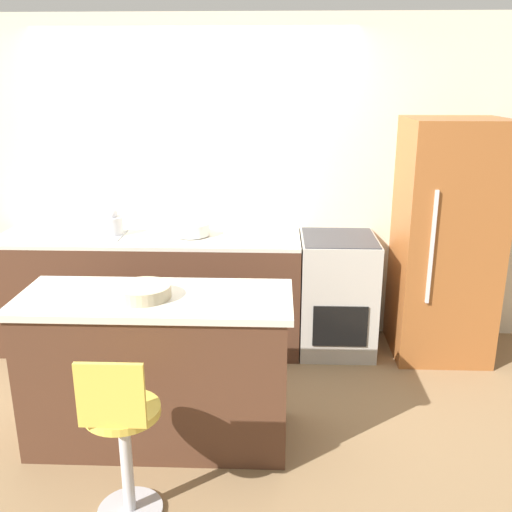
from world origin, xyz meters
name	(u,v)px	position (x,y,z in m)	size (l,w,h in m)	color
ground_plane	(191,363)	(0.00, 0.00, 0.00)	(14.00, 14.00, 0.00)	#8E704C
wall_back	(198,182)	(0.00, 0.68, 1.30)	(8.00, 0.06, 2.60)	beige
back_counter	(151,291)	(-0.36, 0.33, 0.46)	(2.39, 0.63, 0.94)	#4C2D1E
kitchen_island	(158,368)	(-0.04, -0.94, 0.47)	(1.58, 0.63, 0.93)	#4C2D1E
oven_range	(337,294)	(1.14, 0.33, 0.47)	(0.59, 0.64, 0.94)	#B7B2A8
refrigerator	(445,241)	(1.95, 0.31, 0.92)	(0.71, 0.71, 1.85)	#995628
stool_chair	(123,440)	(-0.07, -1.63, 0.45)	(0.37, 0.37, 0.93)	#B7B7BC
kettle	(113,224)	(-0.64, 0.36, 1.02)	(0.16, 0.16, 0.21)	silver
mixing_bowl	(192,229)	(-0.02, 0.36, 0.98)	(0.28, 0.28, 0.10)	white
fruit_bowl	(143,292)	(-0.10, -0.97, 0.96)	(0.32, 0.32, 0.07)	#C1B28E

